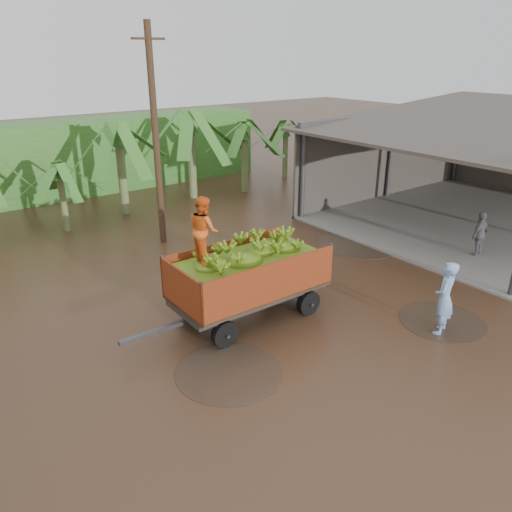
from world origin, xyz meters
The scene contains 8 objects.
ground centered at (0.00, 0.00, 0.00)m, with size 100.00×100.00×0.00m, color black.
packing_shed centered at (11.77, 1.77, 2.50)m, with size 12.78×10.80×4.76m.
hedge_north centered at (-2.00, 16.00, 1.80)m, with size 22.00×3.00×3.60m, color #2D661E.
banana_trailer centered at (-1.70, 0.03, 1.29)m, with size 5.82×2.04×3.61m.
man_blue centered at (1.84, -3.63, 0.98)m, with size 0.72×0.47×1.97m, color #749DD4.
man_grey centered at (7.38, -1.33, 0.83)m, with size 0.98×0.41×1.67m, color slate.
utility_pole centered at (-0.89, 6.69, 3.94)m, with size 1.20×0.24×7.76m.
banana_plants centered at (-5.21, 6.74, 1.92)m, with size 24.80×21.01×4.36m.
Camera 1 is at (-8.77, -9.81, 6.81)m, focal length 35.00 mm.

